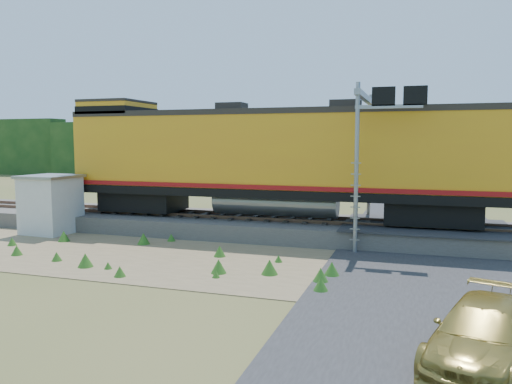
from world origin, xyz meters
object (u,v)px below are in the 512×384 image
(locomotive, at_px, (269,158))
(signal_gantry, at_px, (371,127))
(car, at_px, (483,333))
(shed, at_px, (51,204))

(locomotive, bearing_deg, signal_gantry, -7.78)
(signal_gantry, distance_m, car, 12.74)
(locomotive, height_order, car, locomotive)
(car, bearing_deg, shed, 170.76)
(shed, distance_m, car, 20.68)
(locomotive, distance_m, shed, 10.95)
(locomotive, relative_size, shed, 7.63)
(car, bearing_deg, locomotive, 141.34)
(shed, relative_size, car, 0.66)
(locomotive, height_order, shed, locomotive)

